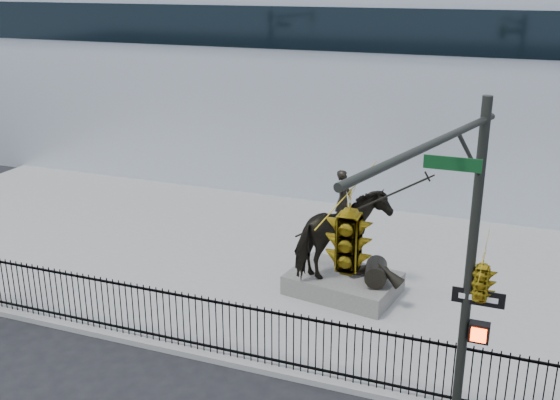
% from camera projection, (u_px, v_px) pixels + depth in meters
% --- Properties ---
extents(ground, '(120.00, 120.00, 0.00)m').
position_uv_depth(ground, '(146.00, 376.00, 15.36)').
color(ground, black).
rests_on(ground, ground).
extents(plaza, '(30.00, 12.00, 0.15)m').
position_uv_depth(plaza, '(260.00, 259.00, 21.52)').
color(plaza, gray).
rests_on(plaza, ground).
extents(building, '(44.00, 14.00, 9.00)m').
position_uv_depth(building, '(363.00, 72.00, 31.57)').
color(building, silver).
rests_on(building, ground).
extents(picket_fence, '(22.10, 0.10, 1.50)m').
position_uv_depth(picket_fence, '(171.00, 317.00, 16.17)').
color(picket_fence, black).
rests_on(picket_fence, plaza).
extents(statue_plinth, '(3.32, 2.54, 0.57)m').
position_uv_depth(statue_plinth, '(343.00, 283.00, 18.99)').
color(statue_plinth, '#514F4A').
rests_on(statue_plinth, plaza).
extents(equestrian_statue, '(3.83, 2.69, 3.28)m').
position_uv_depth(equestrian_statue, '(347.00, 237.00, 18.48)').
color(equestrian_statue, black).
rests_on(equestrian_statue, statue_plinth).
extents(traffic_signal_right, '(2.17, 6.86, 7.00)m').
position_uv_depth(traffic_signal_right, '(425.00, 260.00, 9.83)').
color(traffic_signal_right, '#232621').
rests_on(traffic_signal_right, ground).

